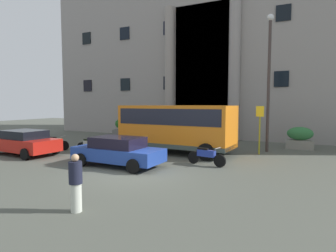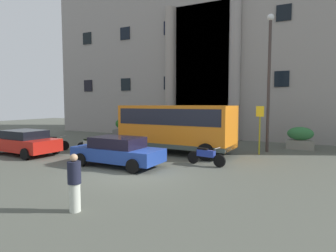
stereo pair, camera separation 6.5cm
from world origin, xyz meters
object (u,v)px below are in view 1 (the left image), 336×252
parked_coupe_end (118,151)px  lamppost_plaza_centre (269,73)px  hedge_planter_east (125,128)px  pedestrian_child_trailing (76,183)px  orange_minibus (176,125)px  motorcycle_far_end (54,143)px  bus_stop_sign (260,125)px  white_taxi_kerbside (25,142)px  scooter_by_planter (205,156)px  motorcycle_near_kerb (90,145)px  hedge_planter_far_east (300,138)px

parked_coupe_end → lamppost_plaza_centre: 10.16m
hedge_planter_east → pedestrian_child_trailing: bearing=-59.8°
orange_minibus → motorcycle_far_end: size_ratio=3.39×
bus_stop_sign → white_taxi_kerbside: size_ratio=0.66×
bus_stop_sign → lamppost_plaza_centre: size_ratio=0.34×
orange_minibus → parked_coupe_end: bearing=-101.0°
orange_minibus → scooter_by_planter: 3.75m
white_taxi_kerbside → motorcycle_near_kerb: white_taxi_kerbside is taller
bus_stop_sign → scooter_by_planter: 4.67m
bus_stop_sign → hedge_planter_far_east: bus_stop_sign is taller
bus_stop_sign → scooter_by_planter: size_ratio=1.40×
parked_coupe_end → scooter_by_planter: (3.68, 1.95, -0.25)m
scooter_by_planter → lamppost_plaza_centre: size_ratio=0.24×
motorcycle_near_kerb → pedestrian_child_trailing: (5.92, -7.27, 0.34)m
parked_coupe_end → white_taxi_kerbside: white_taxi_kerbside is taller
scooter_by_planter → hedge_planter_east: bearing=153.0°
bus_stop_sign → white_taxi_kerbside: (-12.09, -5.99, -0.99)m
motorcycle_far_end → motorcycle_near_kerb: same height
hedge_planter_far_east → motorcycle_far_end: bearing=-153.3°
hedge_planter_far_east → pedestrian_child_trailing: 15.26m
hedge_planter_far_east → orange_minibus: bearing=-144.0°
hedge_planter_far_east → parked_coupe_end: (-7.65, -9.14, 0.01)m
orange_minibus → scooter_by_planter: bearing=-39.9°
motorcycle_near_kerb → scooter_by_planter: same height
orange_minibus → pedestrian_child_trailing: 9.65m
orange_minibus → hedge_planter_east: size_ratio=3.39×
motorcycle_near_kerb → bus_stop_sign: bearing=27.4°
orange_minibus → pedestrian_child_trailing: (1.28, -9.53, -0.89)m
hedge_planter_east → scooter_by_planter: 12.60m
bus_stop_sign → motorcycle_near_kerb: (-9.14, -3.93, -1.26)m
scooter_by_planter → motorcycle_far_end: bearing=-169.8°
lamppost_plaza_centre → motorcycle_far_end: bearing=-157.1°
motorcycle_near_kerb → scooter_by_planter: 7.25m
white_taxi_kerbside → orange_minibus: bearing=33.3°
hedge_planter_east → motorcycle_near_kerb: size_ratio=0.98×
motorcycle_far_end → parked_coupe_end: bearing=-28.2°
scooter_by_planter → lamppost_plaza_centre: (2.18, 5.31, 4.29)m
orange_minibus → pedestrian_child_trailing: bearing=-79.5°
white_taxi_kerbside → scooter_by_planter: white_taxi_kerbside is taller
parked_coupe_end → bus_stop_sign: bearing=48.9°
white_taxi_kerbside → hedge_planter_far_east: bearing=36.4°
pedestrian_child_trailing → lamppost_plaza_centre: 13.50m
bus_stop_sign → motorcycle_far_end: 12.71m
pedestrian_child_trailing → hedge_planter_east: bearing=20.1°
parked_coupe_end → scooter_by_planter: size_ratio=2.20×
scooter_by_planter → pedestrian_child_trailing: 7.25m
parked_coupe_end → lamppost_plaza_centre: (5.86, 7.26, 4.04)m
parked_coupe_end → motorcycle_far_end: parked_coupe_end is taller
motorcycle_near_kerb → lamppost_plaza_centre: size_ratio=0.25×
orange_minibus → motorcycle_near_kerb: orange_minibus is taller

